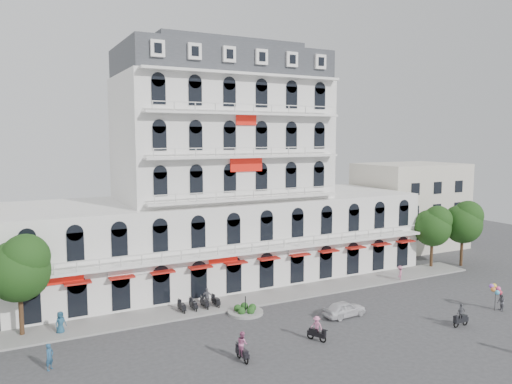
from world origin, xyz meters
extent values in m
plane|color=#38383A|center=(0.00, 0.00, 0.00)|extent=(120.00, 120.00, 0.00)
cube|color=gray|center=(0.00, 9.00, 0.08)|extent=(53.00, 4.00, 0.16)
cube|color=silver|center=(0.00, 18.00, 4.50)|extent=(45.00, 14.00, 9.00)
cube|color=silver|center=(0.00, 18.00, 15.50)|extent=(22.00, 12.00, 13.00)
cube|color=#2D3035|center=(0.00, 18.00, 23.50)|extent=(21.56, 11.76, 3.00)
cube|color=#2D3035|center=(0.00, 18.00, 25.40)|extent=(15.84, 8.64, 0.80)
cube|color=#B41E16|center=(0.00, 10.50, 3.50)|extent=(40.50, 1.00, 0.15)
cube|color=red|center=(0.00, 11.88, 13.00)|extent=(3.50, 0.10, 1.40)
cube|color=beige|center=(30.00, 20.00, 6.00)|extent=(14.00, 10.00, 12.00)
cylinder|color=gray|center=(-3.00, 6.00, 0.12)|extent=(3.20, 3.20, 0.24)
cylinder|color=black|center=(-3.00, 6.00, 0.90)|extent=(0.08, 0.08, 1.40)
sphere|color=#1A4316|center=(-2.30, 6.00, 0.45)|extent=(0.70, 0.70, 0.70)
sphere|color=#1A4316|center=(-2.78, 6.66, 0.45)|extent=(0.70, 0.70, 0.70)
sphere|color=#1A4316|center=(-3.56, 6.42, 0.45)|extent=(0.70, 0.70, 0.70)
sphere|color=#1A4316|center=(-3.57, 5.60, 0.45)|extent=(0.70, 0.70, 0.70)
sphere|color=#1A4316|center=(-2.80, 5.33, 0.45)|extent=(0.70, 0.70, 0.70)
cylinder|color=#382314|center=(-21.00, 9.50, 1.87)|extent=(0.36, 0.36, 3.74)
sphere|color=#1B3B12|center=(-21.00, 9.50, 5.27)|extent=(4.76, 4.76, 4.76)
sphere|color=#1B3B12|center=(-20.50, 9.20, 6.38)|extent=(3.74, 3.74, 3.74)
sphere|color=#1B3B12|center=(-21.40, 9.80, 5.95)|extent=(3.40, 3.40, 3.40)
cylinder|color=#382314|center=(24.00, 10.00, 1.72)|extent=(0.36, 0.36, 3.43)
sphere|color=#1B3B12|center=(24.00, 10.00, 4.84)|extent=(4.37, 4.37, 4.37)
sphere|color=#1B3B12|center=(24.50, 9.70, 5.85)|extent=(3.43, 3.43, 3.43)
sphere|color=#1B3B12|center=(23.60, 10.30, 5.46)|extent=(3.12, 3.12, 3.12)
cylinder|color=#382314|center=(28.00, 9.00, 1.83)|extent=(0.36, 0.36, 3.65)
sphere|color=#1B3B12|center=(28.00, 9.00, 5.15)|extent=(4.65, 4.65, 4.65)
sphere|color=#1B3B12|center=(28.50, 8.70, 6.23)|extent=(3.65, 3.65, 3.65)
sphere|color=#1B3B12|center=(27.60, 9.30, 5.81)|extent=(3.32, 3.32, 3.32)
imported|color=silver|center=(4.44, 1.38, 0.68)|extent=(4.12, 1.88, 1.37)
cube|color=black|center=(-7.36, -2.44, 0.55)|extent=(0.41, 1.51, 0.35)
torus|color=black|center=(-7.38, -1.89, 0.28)|extent=(0.15, 0.60, 0.60)
torus|color=black|center=(-7.33, -2.99, 0.28)|extent=(0.15, 0.60, 0.60)
imported|color=#C36798|center=(-7.36, -2.44, 1.31)|extent=(0.68, 0.86, 1.71)
cube|color=black|center=(11.65, -4.96, 0.55)|extent=(1.51, 0.39, 0.35)
torus|color=black|center=(11.10, -4.98, 0.28)|extent=(0.60, 0.14, 0.60)
torus|color=black|center=(12.20, -4.94, 0.28)|extent=(0.60, 0.14, 0.60)
imported|color=#57595F|center=(11.65, -4.96, 1.22)|extent=(0.91, 0.40, 1.53)
cube|color=black|center=(-0.72, -1.91, 0.55)|extent=(0.98, 1.50, 0.35)
torus|color=black|center=(-0.48, -2.40, 0.28)|extent=(0.37, 0.59, 0.60)
torus|color=black|center=(-0.97, -1.42, 0.28)|extent=(0.37, 0.59, 0.60)
imported|color=pink|center=(-0.72, -1.91, 1.21)|extent=(0.94, 1.13, 1.52)
imported|color=navy|center=(-18.22, 8.58, 0.93)|extent=(1.07, 0.92, 1.86)
imported|color=slate|center=(-5.28, 9.50, 0.85)|extent=(1.08, 0.73, 1.71)
imported|color=#BA6284|center=(16.45, 7.31, 0.87)|extent=(1.28, 1.20, 1.74)
imported|color=navy|center=(-19.56, 2.33, 0.92)|extent=(0.78, 0.79, 1.84)
imported|color=#595960|center=(17.94, -3.99, 0.79)|extent=(0.91, 0.97, 1.58)
cylinder|color=black|center=(17.54, -3.69, 1.00)|extent=(0.04, 0.04, 2.00)
sphere|color=#E54C99|center=(17.89, -3.69, 2.00)|extent=(0.44, 0.44, 0.44)
sphere|color=yellow|center=(17.72, -3.39, 2.21)|extent=(0.44, 0.44, 0.44)
sphere|color=#994CD8|center=(17.37, -3.39, 2.23)|extent=(0.44, 0.44, 0.44)
sphere|color=orange|center=(17.19, -3.70, 2.04)|extent=(0.44, 0.44, 0.44)
sphere|color=#4CB2E5|center=(17.37, -4.00, 1.81)|extent=(0.44, 0.44, 0.44)
sphere|color=#D8334C|center=(17.72, -3.99, 1.76)|extent=(0.44, 0.44, 0.44)
camera|label=1|loc=(-21.90, -32.82, 15.71)|focal=35.00mm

